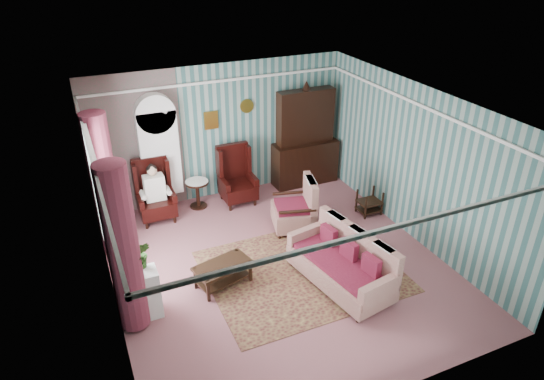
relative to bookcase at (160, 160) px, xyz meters
name	(u,v)px	position (x,y,z in m)	size (l,w,h in m)	color
floor	(279,266)	(1.35, -2.84, -1.12)	(6.00, 6.00, 0.00)	#93565A
room_shell	(239,165)	(0.73, -2.66, 0.89)	(5.53, 6.02, 2.91)	#386765
bookcase	(160,160)	(0.00, 0.00, 0.00)	(0.80, 0.28, 2.24)	white
dresser_hutch	(306,135)	(3.25, -0.12, 0.06)	(1.50, 0.56, 2.36)	black
wingback_left	(155,192)	(-0.25, -0.39, -0.50)	(0.76, 0.80, 1.25)	black
wingback_right	(237,176)	(1.50, -0.39, -0.50)	(0.76, 0.80, 1.25)	black
seated_woman	(155,193)	(-0.25, -0.39, -0.53)	(0.44, 0.40, 1.18)	silver
round_side_table	(198,194)	(0.65, -0.24, -0.82)	(0.50, 0.50, 0.60)	black
nest_table	(369,202)	(3.82, -1.94, -0.85)	(0.45, 0.38, 0.54)	black
plant_stand	(141,295)	(-1.05, -3.14, -0.72)	(0.55, 0.35, 0.80)	silver
rug	(302,271)	(1.65, -3.14, -1.11)	(3.20, 2.60, 0.01)	#531D1B
sofa	(341,257)	(2.07, -3.69, -0.57)	(1.90, 0.92, 1.10)	beige
floral_armchair	(294,205)	(2.12, -1.83, -0.59)	(0.87, 0.79, 1.07)	#B8B28F
coffee_table	(223,275)	(0.30, -2.93, -0.92)	(0.93, 0.50, 0.40)	black
potted_plant_a	(132,268)	(-1.13, -3.28, -0.10)	(0.40, 0.35, 0.45)	#23541A
potted_plant_b	(142,254)	(-0.94, -3.02, -0.09)	(0.25, 0.20, 0.46)	#164819
potted_plant_c	(127,265)	(-1.17, -3.12, -0.14)	(0.20, 0.20, 0.35)	#1B4D18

